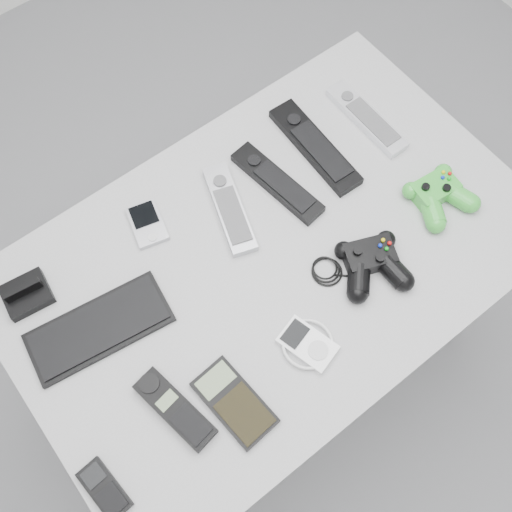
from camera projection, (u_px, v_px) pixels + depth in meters
floor at (248, 345)px, 1.90m from camera, size 3.50×3.50×0.00m
desk at (271, 268)px, 1.29m from camera, size 1.09×0.70×0.73m
pda_keyboard at (99, 328)px, 1.16m from camera, size 0.29×0.15×0.02m
dock_bracket at (25, 292)px, 1.17m from camera, size 0.10×0.09×0.05m
pda at (147, 224)px, 1.25m from camera, size 0.09×0.11×0.02m
remote_silver_a at (230, 208)px, 1.26m from camera, size 0.12×0.22×0.02m
remote_black_a at (277, 182)px, 1.29m from camera, size 0.08×0.24×0.02m
remote_black_b at (315, 146)px, 1.32m from camera, size 0.07×0.27×0.03m
remote_silver_b at (366, 118)px, 1.36m from camera, size 0.05×0.23×0.02m
mobile_phone at (104, 489)px, 1.03m from camera, size 0.06×0.11×0.02m
cordless_handset at (175, 409)px, 1.09m from camera, size 0.08×0.18×0.03m
calculator at (234, 402)px, 1.10m from camera, size 0.09×0.17×0.02m
mp3_player at (308, 344)px, 1.14m from camera, size 0.13×0.13×0.02m
controller_black at (372, 262)px, 1.20m from camera, size 0.28×0.23×0.05m
controller_green at (439, 194)px, 1.26m from camera, size 0.15×0.16×0.05m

